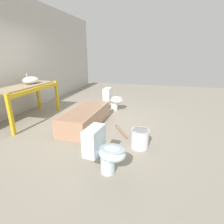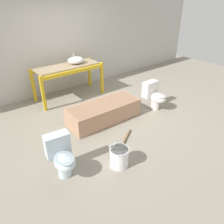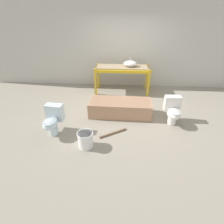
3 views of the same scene
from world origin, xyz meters
The scene contains 9 objects.
ground_plane centered at (0.00, 0.00, 0.00)m, with size 12.00×12.00×0.00m, color gray.
warehouse_wall_rear centered at (0.00, 1.92, 1.60)m, with size 10.80×0.08×3.20m.
shelving_rack centered at (-0.15, 1.28, 0.76)m, with size 1.82×0.72×0.90m.
sink_basin centered at (0.12, 1.29, 0.99)m, with size 0.44×0.36×0.27m.
bathtub_main centered at (-0.16, -0.32, 0.24)m, with size 1.68×0.70×0.42m.
toilet_near centered at (1.17, -0.64, 0.36)m, with size 0.40×0.58×0.68m.
toilet_far centered at (-1.68, -1.27, 0.36)m, with size 0.42×0.61×0.68m.
bucket_white centered at (-0.85, -1.69, 0.18)m, with size 0.34×0.34×0.35m.
loose_pipe centered at (-0.30, -1.22, 0.03)m, with size 0.62×0.42×0.05m.
Camera 2 is at (-2.71, -3.84, 2.63)m, focal length 35.00 mm.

